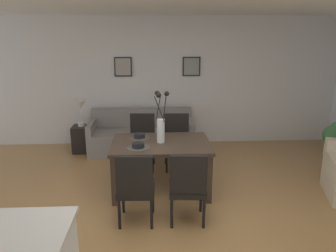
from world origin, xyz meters
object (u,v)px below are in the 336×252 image
object	(u,v)px
side_table	(82,139)
centerpiece_vase	(161,123)
dining_table	(161,148)
dining_chair_near_left	(136,185)
sofa	(142,137)
table_lamp	(80,107)
dining_chair_far_right	(177,138)
dining_chair_far_left	(188,185)
bowl_near_right	(139,135)
bowl_near_left	(138,145)
dining_chair_near_right	(142,138)
framed_picture_left	(123,67)
potted_plant	(333,137)
framed_picture_center	(191,66)

from	to	relation	value
side_table	centerpiece_vase	bearing A→B (deg)	-49.44
dining_table	dining_chair_near_left	bearing A→B (deg)	-109.71
sofa	table_lamp	bearing A→B (deg)	-179.82
dining_table	dining_chair_far_right	bearing A→B (deg)	71.33
dining_chair_far_right	dining_chair_far_left	bearing A→B (deg)	-90.25
dining_chair_far_left	centerpiece_vase	world-z (taller)	centerpiece_vase
dining_table	bowl_near_right	size ratio (longest dim) A/B	8.24
bowl_near_right	side_table	size ratio (longest dim) A/B	0.33
sofa	dining_chair_near_left	bearing A→B (deg)	-89.94
dining_table	bowl_near_left	distance (m)	0.41
centerpiece_vase	dining_chair_near_right	bearing A→B (deg)	107.90
dining_chair_near_right	dining_chair_far_right	bearing A→B (deg)	-2.80
framed_picture_left	dining_chair_near_right	bearing A→B (deg)	-73.32
dining_chair_far_right	centerpiece_vase	world-z (taller)	centerpiece_vase
framed_picture_left	potted_plant	size ratio (longest dim) A/B	0.58
sofa	centerpiece_vase	bearing A→B (deg)	-79.28
bowl_near_left	framed_picture_center	world-z (taller)	framed_picture_center
table_lamp	framed_picture_left	world-z (taller)	framed_picture_left
dining_chair_far_right	bowl_near_left	size ratio (longest dim) A/B	5.41
dining_chair_far_right	framed_picture_center	world-z (taller)	framed_picture_center
bowl_near_right	potted_plant	size ratio (longest dim) A/B	0.25
dining_chair_far_left	potted_plant	size ratio (longest dim) A/B	1.37
sofa	potted_plant	distance (m)	3.63
dining_chair_far_right	dining_chair_near_right	bearing A→B (deg)	177.20
dining_chair_far_right	framed_picture_center	size ratio (longest dim) A/B	2.39
side_table	framed_picture_left	xyz separation A→B (m)	(0.80, 0.49, 1.35)
dining_chair_far_right	bowl_near_right	world-z (taller)	dining_chair_far_right
dining_chair_far_right	table_lamp	bearing A→B (deg)	154.52
framed_picture_center	bowl_near_left	bearing A→B (deg)	-112.25
dining_chair_near_left	bowl_near_right	size ratio (longest dim) A/B	5.41
dining_chair_near_right	framed_picture_left	distance (m)	1.75
framed_picture_center	potted_plant	xyz separation A→B (m)	(2.58, -0.94, -1.23)
dining_chair_far_left	centerpiece_vase	xyz separation A→B (m)	(-0.29, 0.92, 0.51)
bowl_near_left	potted_plant	distance (m)	3.91
dining_table	potted_plant	distance (m)	3.52
sofa	potted_plant	size ratio (longest dim) A/B	2.99
side_table	sofa	bearing A→B (deg)	0.18
bowl_near_right	sofa	world-z (taller)	bowl_near_right
table_lamp	framed_picture_left	size ratio (longest dim) A/B	1.32
sofa	potted_plant	world-z (taller)	sofa
framed_picture_left	potted_plant	distance (m)	4.25
sofa	framed_picture_left	distance (m)	1.46
dining_chair_far_left	side_table	distance (m)	3.21
framed_picture_left	framed_picture_center	xyz separation A→B (m)	(1.37, -0.00, 0.00)
bowl_near_right	side_table	distance (m)	1.99
bowl_near_left	table_lamp	xyz separation A→B (m)	(-1.17, 1.96, 0.11)
sofa	side_table	bearing A→B (deg)	-179.82
dining_chair_near_right	dining_chair_far_left	bearing A→B (deg)	-72.29
side_table	dining_chair_near_left	bearing A→B (deg)	-66.35
centerpiece_vase	table_lamp	xyz separation A→B (m)	(-1.49, 1.74, -0.13)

